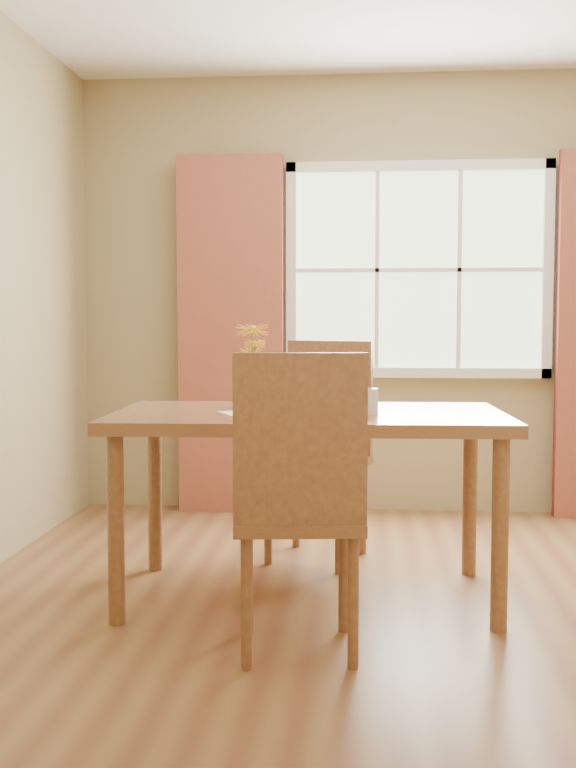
% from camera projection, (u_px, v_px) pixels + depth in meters
% --- Properties ---
extents(room, '(4.24, 3.84, 2.74)m').
position_uv_depth(room, '(444.00, 282.00, 3.66)').
color(room, brown).
rests_on(room, ground).
extents(window, '(1.62, 0.06, 1.32)m').
position_uv_depth(window, '(418.00, 270.00, 5.51)').
color(window, '#AACC9A').
rests_on(window, room).
extents(curtain_left, '(0.65, 0.08, 2.20)m').
position_uv_depth(curtain_left, '(231.00, 335.00, 5.55)').
color(curtain_left, maroon).
rests_on(curtain_left, room).
extents(dining_table, '(1.69, 0.99, 0.81)m').
position_uv_depth(dining_table, '(309.00, 431.00, 3.83)').
color(dining_table, brown).
rests_on(dining_table, room).
extents(chair_near, '(0.50, 0.50, 1.09)m').
position_uv_depth(chair_near, '(299.00, 493.00, 3.13)').
color(chair_near, brown).
rests_on(chair_near, room).
extents(chair_far, '(0.57, 0.57, 1.09)m').
position_uv_depth(chair_far, '(323.00, 438.00, 4.54)').
color(chair_far, brown).
rests_on(chair_far, room).
extents(placemat, '(0.55, 0.50, 0.01)m').
position_uv_depth(placemat, '(281.00, 414.00, 3.71)').
color(placemat, silver).
rests_on(placemat, dining_table).
extents(plate, '(0.31, 0.31, 0.01)m').
position_uv_depth(plate, '(285.00, 411.00, 3.74)').
color(plate, '#ACDB36').
rests_on(plate, placemat).
extents(croissant_sandwich, '(0.19, 0.16, 0.12)m').
position_uv_depth(croissant_sandwich, '(281.00, 397.00, 3.69)').
color(croissant_sandwich, '#DC904B').
rests_on(croissant_sandwich, plate).
extents(water_glass, '(0.07, 0.07, 0.11)m').
position_uv_depth(water_glass, '(369.00, 402.00, 3.69)').
color(water_glass, silver).
rests_on(water_glass, dining_table).
extents(flower_vase, '(0.15, 0.15, 0.38)m').
position_uv_depth(flower_vase, '(252.00, 357.00, 4.02)').
color(flower_vase, silver).
rests_on(flower_vase, dining_table).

